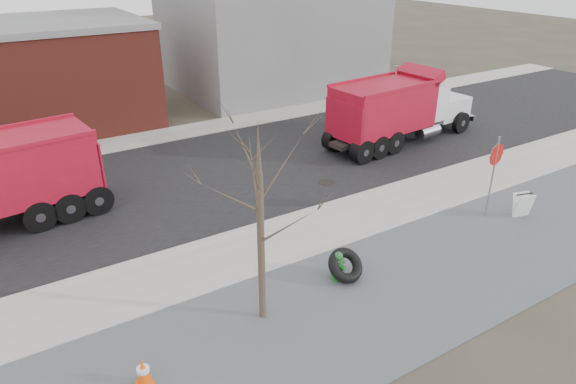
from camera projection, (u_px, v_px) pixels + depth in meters
ground at (310, 238)px, 16.64m from camera, size 120.00×120.00×0.00m
gravel_verge at (381, 294)px, 13.96m from camera, size 60.00×5.00×0.03m
sidewalk at (305, 234)px, 16.82m from camera, size 60.00×2.50×0.06m
curb at (285, 217)px, 17.81m from camera, size 60.00×0.15×0.11m
road at (225, 172)px, 21.46m from camera, size 60.00×9.40×0.02m
far_sidewalk at (176, 133)px, 25.81m from camera, size 60.00×2.00×0.06m
building_grey at (270, 24)px, 32.95m from camera, size 12.00×10.00×8.00m
bare_tree at (260, 202)px, 11.70m from camera, size 3.20×3.20×5.20m
fire_hydrant at (338, 266)px, 14.46m from camera, size 0.50×0.49×0.88m
truck_tire at (345, 265)px, 14.40m from camera, size 1.08×1.00×0.92m
stop_sign at (495, 163)px, 17.12m from camera, size 0.80×0.13×2.95m
sandwich_board at (522, 205)px, 17.72m from camera, size 0.72×0.56×0.89m
traffic_cone_far at (143, 372)px, 10.96m from camera, size 0.36×0.36×0.68m
dump_truck_red_a at (398, 107)px, 23.99m from camera, size 8.49×2.99×3.40m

